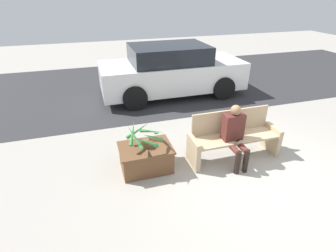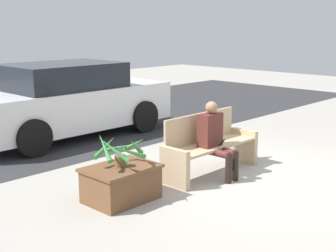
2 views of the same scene
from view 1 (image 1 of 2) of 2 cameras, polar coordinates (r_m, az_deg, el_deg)
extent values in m
plane|color=#9E998E|center=(5.24, 19.56, -10.28)|extent=(30.00, 30.00, 0.00)
cube|color=#2D2D30|center=(9.83, 0.29, 9.54)|extent=(20.00, 6.00, 0.01)
cube|color=tan|center=(5.08, 5.53, -5.71)|extent=(0.09, 0.53, 0.59)
cube|color=tan|center=(5.91, 21.57, -2.57)|extent=(0.09, 0.53, 0.59)
cube|color=tan|center=(5.35, 14.39, -2.48)|extent=(1.67, 0.49, 0.04)
cube|color=tan|center=(5.42, 13.41, 1.13)|extent=(1.67, 0.04, 0.48)
cube|color=#51231E|center=(5.14, 13.96, -0.16)|extent=(0.39, 0.22, 0.52)
sphere|color=#8C6647|center=(4.97, 14.54, 3.38)|extent=(0.19, 0.19, 0.19)
cylinder|color=#51231E|center=(5.09, 13.92, -4.56)|extent=(0.11, 0.44, 0.11)
cylinder|color=#51231E|center=(5.18, 15.59, -4.22)|extent=(0.11, 0.44, 0.11)
cylinder|color=black|center=(5.05, 14.89, -7.69)|extent=(0.10, 0.10, 0.48)
cylinder|color=black|center=(5.13, 16.57, -7.29)|extent=(0.10, 0.10, 0.48)
cube|color=black|center=(5.05, 15.02, -3.04)|extent=(0.07, 0.09, 0.12)
cube|color=brown|center=(5.02, -4.83, -6.90)|extent=(0.93, 0.66, 0.48)
cube|color=brown|center=(4.90, -4.93, -4.77)|extent=(0.98, 0.71, 0.04)
cylinder|color=brown|center=(4.84, -4.98, -3.78)|extent=(0.16, 0.16, 0.16)
cone|color=#387F3D|center=(4.76, -2.31, -1.52)|extent=(0.13, 0.50, 0.30)
cone|color=#387F3D|center=(4.97, -3.52, -1.18)|extent=(0.43, 0.41, 0.16)
cone|color=#387F3D|center=(4.94, -6.51, -0.90)|extent=(0.51, 0.23, 0.24)
cone|color=#387F3D|center=(4.77, -7.72, -1.47)|extent=(0.23, 0.47, 0.33)
cone|color=#387F3D|center=(4.62, -7.26, -2.36)|extent=(0.26, 0.46, 0.34)
cone|color=#387F3D|center=(4.54, -5.12, -3.38)|extent=(0.51, 0.18, 0.27)
cone|color=#387F3D|center=(4.59, -3.29, -2.45)|extent=(0.45, 0.29, 0.34)
cube|color=silver|center=(8.49, 0.91, 11.07)|extent=(4.46, 1.80, 0.83)
cube|color=black|center=(8.29, 0.18, 15.47)|extent=(2.32, 1.66, 0.52)
cylinder|color=black|center=(8.33, 12.03, 8.01)|extent=(0.70, 0.18, 0.70)
cylinder|color=black|center=(9.86, 7.09, 11.50)|extent=(0.70, 0.18, 0.70)
cylinder|color=black|center=(7.45, -7.19, 6.03)|extent=(0.70, 0.18, 0.70)
cylinder|color=black|center=(9.13, -9.31, 10.01)|extent=(0.70, 0.18, 0.70)
camera|label=2|loc=(3.29, -109.08, -23.96)|focal=50.00mm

